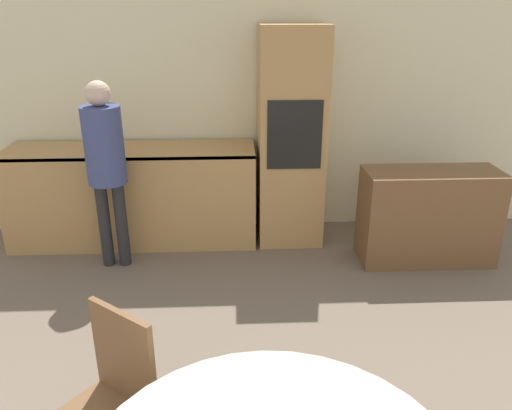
# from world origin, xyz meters

# --- Properties ---
(wall_back) EXTENTS (6.14, 0.05, 2.60)m
(wall_back) POSITION_xyz_m (0.00, 5.00, 1.30)
(wall_back) COLOR beige
(wall_back) RESTS_ON ground_plane
(kitchen_counter) EXTENTS (2.28, 0.60, 0.92)m
(kitchen_counter) POSITION_xyz_m (-1.08, 4.65, 0.47)
(kitchen_counter) COLOR tan
(kitchen_counter) RESTS_ON ground_plane
(oven_unit) EXTENTS (0.59, 0.59, 1.99)m
(oven_unit) POSITION_xyz_m (0.40, 4.66, 0.99)
(oven_unit) COLOR tan
(oven_unit) RESTS_ON ground_plane
(sideboard) EXTENTS (1.16, 0.45, 0.83)m
(sideboard) POSITION_xyz_m (1.56, 4.13, 0.42)
(sideboard) COLOR brown
(sideboard) RESTS_ON ground_plane
(chair_far_left) EXTENTS (0.56, 0.56, 0.91)m
(chair_far_left) POSITION_xyz_m (-0.69, 1.96, 0.51)
(chair_far_left) COLOR brown
(chair_far_left) RESTS_ON ground_plane
(person_standing) EXTENTS (0.32, 0.32, 1.59)m
(person_standing) POSITION_xyz_m (-1.17, 4.16, 0.99)
(person_standing) COLOR #262628
(person_standing) RESTS_ON ground_plane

